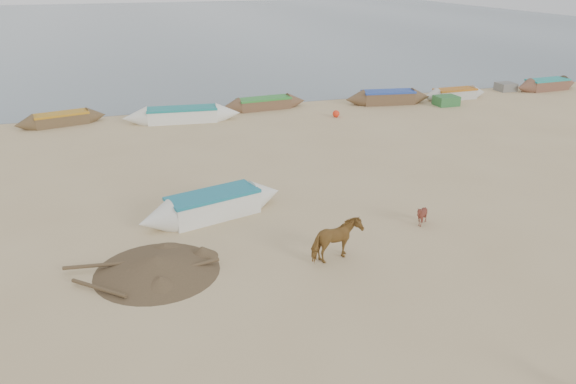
# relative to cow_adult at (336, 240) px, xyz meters

# --- Properties ---
(ground) EXTENTS (140.00, 140.00, 0.00)m
(ground) POSITION_rel_cow_adult_xyz_m (-0.41, -0.29, -0.71)
(ground) COLOR tan
(ground) RESTS_ON ground
(sea) EXTENTS (160.00, 160.00, 0.00)m
(sea) POSITION_rel_cow_adult_xyz_m (-0.41, 81.71, -0.70)
(sea) COLOR slate
(sea) RESTS_ON ground
(cow_adult) EXTENTS (1.82, 1.17, 1.42)m
(cow_adult) POSITION_rel_cow_adult_xyz_m (0.00, 0.00, 0.00)
(cow_adult) COLOR brown
(cow_adult) RESTS_ON ground
(calf_front) EXTENTS (0.75, 0.67, 0.80)m
(calf_front) POSITION_rel_cow_adult_xyz_m (3.98, 1.46, -0.31)
(calf_front) COLOR #5B261C
(calf_front) RESTS_ON ground
(near_canoe) EXTENTS (5.96, 2.81, 0.95)m
(near_canoe) POSITION_rel_cow_adult_xyz_m (-3.09, 4.58, -0.23)
(near_canoe) COLOR white
(near_canoe) RESTS_ON ground
(debris_pile) EXTENTS (4.81, 4.81, 0.54)m
(debris_pile) POSITION_rel_cow_adult_xyz_m (-5.57, 1.03, -0.44)
(debris_pile) COLOR brown
(debris_pile) RESTS_ON ground
(waterline_canoes) EXTENTS (59.69, 3.65, 0.91)m
(waterline_canoes) POSITION_rel_cow_adult_xyz_m (-0.19, 19.66, -0.29)
(waterline_canoes) COLOR brown
(waterline_canoes) RESTS_ON ground
(beach_clutter) EXTENTS (45.28, 4.57, 0.64)m
(beach_clutter) POSITION_rel_cow_adult_xyz_m (3.81, 18.94, -0.41)
(beach_clutter) COLOR #32703D
(beach_clutter) RESTS_ON ground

